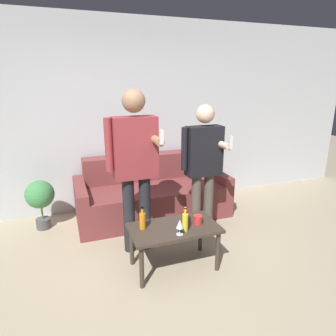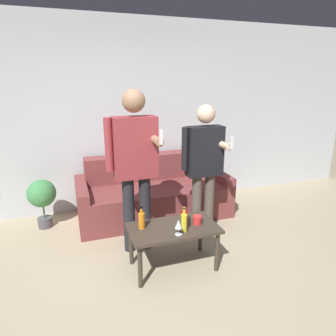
# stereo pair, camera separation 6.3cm
# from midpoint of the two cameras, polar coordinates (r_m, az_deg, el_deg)

# --- Properties ---
(ground_plane) EXTENTS (16.00, 16.00, 0.00)m
(ground_plane) POSITION_cam_midpoint_polar(r_m,az_deg,el_deg) (2.95, 2.57, -22.75)
(ground_plane) COLOR tan
(wall_back) EXTENTS (8.00, 0.06, 2.70)m
(wall_back) POSITION_cam_midpoint_polar(r_m,az_deg,el_deg) (4.42, -7.68, 9.66)
(wall_back) COLOR silver
(wall_back) RESTS_ON ground_plane
(couch) EXTENTS (2.08, 0.90, 0.82)m
(couch) POSITION_cam_midpoint_polar(r_m,az_deg,el_deg) (4.28, -2.48, -4.98)
(couch) COLOR brown
(couch) RESTS_ON ground_plane
(coffee_table) EXTENTS (0.89, 0.49, 0.46)m
(coffee_table) POSITION_cam_midpoint_polar(r_m,az_deg,el_deg) (3.06, 1.62, -12.15)
(coffee_table) COLOR #3D3328
(coffee_table) RESTS_ON ground_plane
(bottle_orange) EXTENTS (0.06, 0.06, 0.22)m
(bottle_orange) POSITION_cam_midpoint_polar(r_m,az_deg,el_deg) (2.97, -4.43, -9.87)
(bottle_orange) COLOR orange
(bottle_orange) RESTS_ON coffee_table
(bottle_green) EXTENTS (0.07, 0.07, 0.22)m
(bottle_green) POSITION_cam_midpoint_polar(r_m,az_deg,el_deg) (3.04, 3.75, -9.28)
(bottle_green) COLOR #B21E1E
(bottle_green) RESTS_ON coffee_table
(bottle_dark) EXTENTS (0.06, 0.06, 0.24)m
(bottle_dark) POSITION_cam_midpoint_polar(r_m,az_deg,el_deg) (2.92, 3.71, -10.21)
(bottle_dark) COLOR yellow
(bottle_dark) RESTS_ON coffee_table
(wine_glass_near) EXTENTS (0.07, 0.07, 0.16)m
(wine_glass_near) POSITION_cam_midpoint_polar(r_m,az_deg,el_deg) (2.85, 2.67, -10.70)
(wine_glass_near) COLOR silver
(wine_glass_near) RESTS_ON coffee_table
(cup_on_table) EXTENTS (0.09, 0.09, 0.09)m
(cup_on_table) POSITION_cam_midpoint_polar(r_m,az_deg,el_deg) (3.09, 6.17, -9.80)
(cup_on_table) COLOR red
(cup_on_table) RESTS_ON coffee_table
(person_standing_left) EXTENTS (0.54, 0.46, 1.78)m
(person_standing_left) POSITION_cam_midpoint_polar(r_m,az_deg,el_deg) (3.17, -5.74, 1.46)
(person_standing_left) COLOR #232328
(person_standing_left) RESTS_ON ground_plane
(person_standing_right) EXTENTS (0.50, 0.42, 1.60)m
(person_standing_right) POSITION_cam_midpoint_polar(r_m,az_deg,el_deg) (3.54, 7.37, 1.21)
(person_standing_right) COLOR brown
(person_standing_right) RESTS_ON ground_plane
(potted_plant) EXTENTS (0.36, 0.36, 0.65)m
(potted_plant) POSITION_cam_midpoint_polar(r_m,az_deg,el_deg) (4.16, -22.50, -4.94)
(potted_plant) COLOR #4C4C51
(potted_plant) RESTS_ON ground_plane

